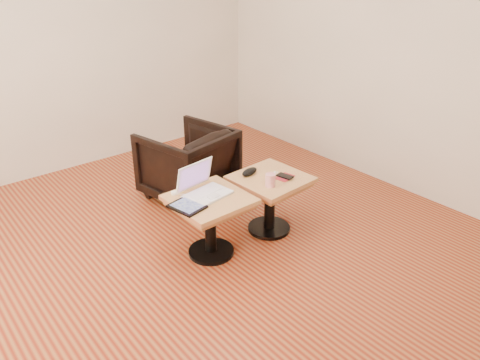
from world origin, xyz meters
TOP-DOWN VIEW (x-y plane):
  - room_shell at (0.00, 0.00)m, footprint 4.52×4.52m
  - side_table_left at (0.22, 0.07)m, footprint 0.52×0.52m
  - side_table_right at (0.78, 0.04)m, footprint 0.55×0.55m
  - laptop at (0.22, 0.15)m, footprint 0.35×0.31m
  - tablet at (0.02, 0.05)m, footprint 0.22×0.26m
  - charging_adapter at (0.05, 0.27)m, footprint 0.04×0.04m
  - glasses_case at (0.68, 0.18)m, footprint 0.17×0.10m
  - striped_cup at (0.67, -0.07)m, footprint 0.08×0.08m
  - earbuds_tangle at (0.85, 0.08)m, footprint 0.07×0.04m
  - phone_on_sleeve at (0.86, -0.03)m, footprint 0.16×0.14m
  - armchair at (0.61, 0.94)m, footprint 0.82×0.84m

SIDE VIEW (x-z plane):
  - armchair at x=0.61m, z-range 0.00..0.64m
  - side_table_left at x=0.22m, z-range 0.12..0.59m
  - side_table_right at x=0.78m, z-range 0.12..0.59m
  - earbuds_tangle at x=0.85m, z-range 0.47..0.48m
  - phone_on_sleeve at x=0.86m, z-range 0.47..0.49m
  - tablet at x=0.02m, z-range 0.47..0.49m
  - charging_adapter at x=0.05m, z-range 0.47..0.49m
  - glasses_case at x=0.68m, z-range 0.47..0.52m
  - laptop at x=0.22m, z-range 0.40..0.63m
  - striped_cup at x=0.67m, z-range 0.47..0.57m
  - room_shell at x=0.00m, z-range 0.00..2.71m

